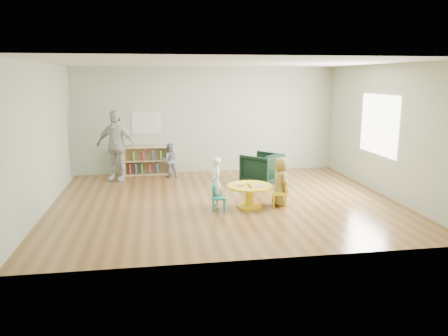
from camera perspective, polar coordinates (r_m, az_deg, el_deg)
name	(u,v)px	position (r m, az deg, el deg)	size (l,w,h in m)	color
room	(225,110)	(8.75, 0.15, 7.65)	(7.10, 7.00, 2.80)	brown
activity_table	(250,192)	(8.62, 3.36, -3.14)	(0.89, 0.89, 0.49)	yellow
kid_chair_left	(217,197)	(8.40, -0.94, -3.79)	(0.30, 0.30, 0.50)	#1B987C
kid_chair_right	(282,192)	(8.70, 7.59, -3.18)	(0.36, 0.36, 0.54)	yellow
bookshelf	(147,161)	(11.68, -10.02, 0.95)	(1.20, 0.30, 0.75)	tan
alphabet_poster	(146,123)	(11.66, -10.11, 5.82)	(0.74, 0.01, 0.54)	white
armchair	(262,168)	(10.52, 4.97, -0.07)	(0.79, 0.82, 0.74)	black
child_left	(216,183)	(8.53, -1.08, -1.93)	(0.36, 0.24, 1.00)	white
child_right	(280,182)	(8.75, 7.35, -1.77)	(0.48, 0.31, 0.98)	yellow
toddler	(169,160)	(11.27, -7.14, 1.02)	(0.43, 0.33, 0.88)	#1A193F
adult_caretaker	(116,146)	(11.08, -13.94, 2.86)	(1.02, 0.43, 1.74)	beige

